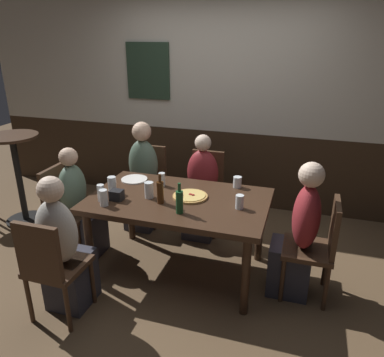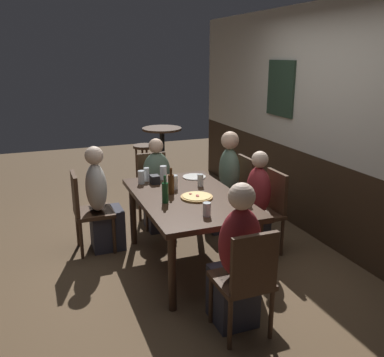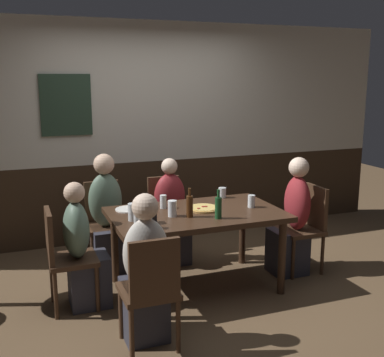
{
  "view_description": "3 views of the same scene",
  "coord_description": "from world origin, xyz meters",
  "px_view_note": "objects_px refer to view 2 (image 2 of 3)",
  "views": [
    {
      "loc": [
        1.01,
        -2.82,
        2.1
      ],
      "look_at": [
        0.08,
        0.14,
        0.88
      ],
      "focal_mm": 35.05,
      "sensor_mm": 36.0,
      "label": 1
    },
    {
      "loc": [
        3.56,
        -1.34,
        2.06
      ],
      "look_at": [
        0.17,
        -0.03,
        0.97
      ],
      "focal_mm": 38.89,
      "sensor_mm": 36.0,
      "label": 2
    },
    {
      "loc": [
        -1.54,
        -3.96,
        1.95
      ],
      "look_at": [
        0.02,
        0.15,
        1.02
      ],
      "focal_mm": 44.96,
      "sensor_mm": 36.0,
      "label": 3
    }
  ],
  "objects_px": {
    "pint_glass_pale": "(174,183)",
    "tumbler_water": "(247,201)",
    "beer_bottle_brown": "(171,184)",
    "plate_white_large": "(194,177)",
    "person_head_west": "(158,191)",
    "tumbler_short": "(141,178)",
    "bar_stool": "(145,155)",
    "person_mid_far": "(253,212)",
    "pint_glass_stout": "(147,175)",
    "person_left_far": "(225,189)",
    "chair_left_near": "(86,208)",
    "chair_head_west": "(154,185)",
    "beer_glass_tall": "(163,174)",
    "condiment_caddy": "(155,179)",
    "highball_clear": "(207,210)",
    "person_left_near": "(102,207)",
    "person_head_east": "(236,267)",
    "chair_head_east": "(246,277)",
    "beer_bottle_green": "(165,192)",
    "side_bar_table": "(162,157)",
    "pint_glass_amber": "(200,181)",
    "dining_table": "(188,204)",
    "chair_left_far": "(237,189)",
    "chair_mid_far": "(267,207)",
    "pizza": "(197,197)"
  },
  "relations": [
    {
      "from": "pint_glass_stout",
      "to": "tumbler_short",
      "type": "xyz_separation_m",
      "value": [
        0.07,
        -0.08,
        0.0
      ]
    },
    {
      "from": "beer_bottle_green",
      "to": "chair_mid_far",
      "type": "bearing_deg",
      "value": 95.18
    },
    {
      "from": "pint_glass_stout",
      "to": "highball_clear",
      "type": "distance_m",
      "value": 1.18
    },
    {
      "from": "person_left_near",
      "to": "person_head_east",
      "type": "height_order",
      "value": "person_head_east"
    },
    {
      "from": "pint_glass_amber",
      "to": "side_bar_table",
      "type": "relative_size",
      "value": 0.12
    },
    {
      "from": "person_head_west",
      "to": "pint_glass_pale",
      "type": "height_order",
      "value": "person_head_west"
    },
    {
      "from": "chair_mid_far",
      "to": "bar_stool",
      "type": "height_order",
      "value": "chair_mid_far"
    },
    {
      "from": "chair_left_near",
      "to": "person_head_west",
      "type": "relative_size",
      "value": 0.8
    },
    {
      "from": "person_mid_far",
      "to": "pint_glass_stout",
      "type": "height_order",
      "value": "person_mid_far"
    },
    {
      "from": "condiment_caddy",
      "to": "person_mid_far",
      "type": "bearing_deg",
      "value": 61.59
    },
    {
      "from": "pizza",
      "to": "highball_clear",
      "type": "bearing_deg",
      "value": -11.19
    },
    {
      "from": "beer_bottle_green",
      "to": "beer_bottle_brown",
      "type": "xyz_separation_m",
      "value": [
        -0.22,
        0.13,
        0.0
      ]
    },
    {
      "from": "dining_table",
      "to": "chair_left_far",
      "type": "distance_m",
      "value": 1.14
    },
    {
      "from": "tumbler_short",
      "to": "plate_white_large",
      "type": "height_order",
      "value": "tumbler_short"
    },
    {
      "from": "person_head_west",
      "to": "person_mid_far",
      "type": "height_order",
      "value": "person_mid_far"
    },
    {
      "from": "beer_bottle_brown",
      "to": "person_left_far",
      "type": "bearing_deg",
      "value": 123.55
    },
    {
      "from": "tumbler_water",
      "to": "side_bar_table",
      "type": "distance_m",
      "value": 2.51
    },
    {
      "from": "dining_table",
      "to": "bar_stool",
      "type": "bearing_deg",
      "value": 174.84
    },
    {
      "from": "beer_glass_tall",
      "to": "bar_stool",
      "type": "bearing_deg",
      "value": 171.42
    },
    {
      "from": "chair_left_near",
      "to": "chair_head_west",
      "type": "bearing_deg",
      "value": 119.68
    },
    {
      "from": "beer_glass_tall",
      "to": "side_bar_table",
      "type": "relative_size",
      "value": 0.14
    },
    {
      "from": "dining_table",
      "to": "beer_bottle_green",
      "type": "xyz_separation_m",
      "value": [
        0.11,
        -0.27,
        0.18
      ]
    },
    {
      "from": "condiment_caddy",
      "to": "person_left_far",
      "type": "bearing_deg",
      "value": 101.69
    },
    {
      "from": "pint_glass_amber",
      "to": "beer_bottle_green",
      "type": "xyz_separation_m",
      "value": [
        0.35,
        -0.49,
        0.05
      ]
    },
    {
      "from": "person_head_west",
      "to": "beer_glass_tall",
      "type": "distance_m",
      "value": 0.55
    },
    {
      "from": "highball_clear",
      "to": "beer_bottle_green",
      "type": "distance_m",
      "value": 0.5
    },
    {
      "from": "highball_clear",
      "to": "side_bar_table",
      "type": "height_order",
      "value": "side_bar_table"
    },
    {
      "from": "tumbler_short",
      "to": "condiment_caddy",
      "type": "distance_m",
      "value": 0.14
    },
    {
      "from": "person_left_near",
      "to": "pizza",
      "type": "bearing_deg",
      "value": 45.06
    },
    {
      "from": "pint_glass_pale",
      "to": "tumbler_water",
      "type": "height_order",
      "value": "pint_glass_pale"
    },
    {
      "from": "beer_bottle_brown",
      "to": "plate_white_large",
      "type": "relative_size",
      "value": 1.02
    },
    {
      "from": "chair_head_east",
      "to": "person_mid_far",
      "type": "bearing_deg",
      "value": 148.64
    },
    {
      "from": "person_left_far",
      "to": "pint_glass_stout",
      "type": "xyz_separation_m",
      "value": [
        0.07,
        -0.98,
        0.29
      ]
    },
    {
      "from": "person_head_east",
      "to": "tumbler_water",
      "type": "bearing_deg",
      "value": 145.87
    },
    {
      "from": "condiment_caddy",
      "to": "chair_head_west",
      "type": "bearing_deg",
      "value": 164.82
    },
    {
      "from": "dining_table",
      "to": "beer_bottle_green",
      "type": "bearing_deg",
      "value": -68.4
    },
    {
      "from": "person_left_near",
      "to": "pint_glass_amber",
      "type": "distance_m",
      "value": 1.1
    },
    {
      "from": "person_head_west",
      "to": "beer_glass_tall",
      "type": "height_order",
      "value": "person_head_west"
    },
    {
      "from": "tumbler_short",
      "to": "bar_stool",
      "type": "bearing_deg",
      "value": 164.35
    },
    {
      "from": "plate_white_large",
      "to": "pint_glass_pale",
      "type": "bearing_deg",
      "value": -47.92
    },
    {
      "from": "chair_head_west",
      "to": "person_left_near",
      "type": "distance_m",
      "value": 0.89
    },
    {
      "from": "pizza",
      "to": "side_bar_table",
      "type": "distance_m",
      "value": 2.18
    },
    {
      "from": "highball_clear",
      "to": "condiment_caddy",
      "type": "height_order",
      "value": "highball_clear"
    },
    {
      "from": "beer_glass_tall",
      "to": "plate_white_large",
      "type": "relative_size",
      "value": 0.59
    },
    {
      "from": "tumbler_short",
      "to": "beer_bottle_brown",
      "type": "bearing_deg",
      "value": 23.52
    },
    {
      "from": "person_mid_far",
      "to": "beer_bottle_green",
      "type": "height_order",
      "value": "person_mid_far"
    },
    {
      "from": "dining_table",
      "to": "pint_glass_amber",
      "type": "distance_m",
      "value": 0.36
    },
    {
      "from": "dining_table",
      "to": "person_left_near",
      "type": "xyz_separation_m",
      "value": [
        -0.69,
        -0.73,
        -0.17
      ]
    },
    {
      "from": "chair_head_west",
      "to": "condiment_caddy",
      "type": "relative_size",
      "value": 8.0
    },
    {
      "from": "chair_left_far",
      "to": "person_left_far",
      "type": "xyz_separation_m",
      "value": [
        0.0,
        -0.16,
        0.02
      ]
    }
  ]
}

